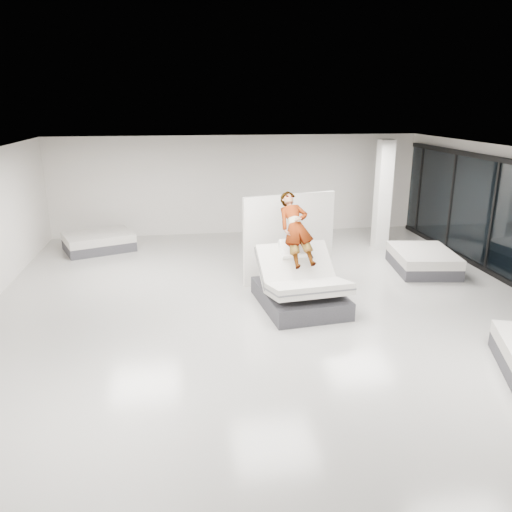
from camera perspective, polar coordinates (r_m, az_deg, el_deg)
The scene contains 8 objects.
room at distance 9.74m, azimuth 2.36°, elevation 1.71°, with size 14.00×14.04×3.20m.
hero_bed at distance 10.66m, azimuth 5.06°, elevation -3.69°, with size 1.84×2.30×1.36m.
person at distance 10.66m, azimuth 4.59°, elevation 1.57°, with size 0.64×0.42×1.76m, color slate.
remote at distance 10.49m, azimuth 6.33°, elevation -0.00°, with size 0.05×0.14×0.03m, color black.
divider_panel at distance 12.03m, azimuth 3.82°, elevation 2.06°, with size 2.35×0.11×2.14m, color white.
flat_bed_right_far at distance 13.68m, azimuth 18.53°, elevation -0.46°, with size 1.69×2.10×0.53m.
flat_bed_left_far at distance 15.45m, azimuth -17.53°, elevation 1.57°, with size 2.25×1.99×0.51m.
column at distance 15.11m, azimuth 14.29°, elevation 6.74°, with size 0.40×0.40×3.20m, color silver.
Camera 1 is at (-1.76, -9.22, 4.19)m, focal length 35.00 mm.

